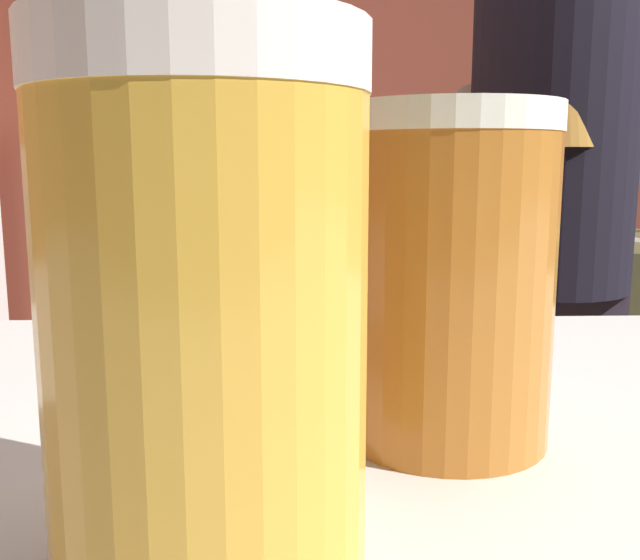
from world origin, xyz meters
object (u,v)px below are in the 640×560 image
Objects in this scene: mixing_bowl at (280,233)px; pint_glass_near at (206,309)px; pint_glass_far at (448,276)px; bottle_olive_oil at (361,156)px; chefs_knife at (597,240)px; bartender at (548,238)px; bottle_soy at (296,158)px.

pint_glass_near reaches higher than mixing_bowl.
bottle_olive_oil is (0.23, 2.81, 0.05)m from pint_glass_far.
bottle_olive_oil is (-0.53, 1.17, 0.23)m from chefs_knife.
bottle_olive_oil is (0.30, 2.89, 0.05)m from pint_glass_near.
pint_glass_near is 0.11m from pint_glass_far.
bartender reaches higher than mixing_bowl.
bartender is 8.38× the size of bottle_olive_oil.
bartender is 12.69× the size of pint_glass_near.
pint_glass_far is at bearing -86.59° from mixing_bowl.
chefs_knife is 1.53m from bottle_soy.
bottle_olive_oil is at bearing -20.45° from bottle_soy.
pint_glass_near is (-0.84, -1.72, 0.18)m from chefs_knife.
pint_glass_near is (-0.56, -1.31, 0.13)m from bartender.
mixing_bowl is 0.86m from chefs_knife.
pint_glass_far reaches higher than mixing_bowl.
pint_glass_far is 2.82m from bottle_olive_oil.
bottle_soy is (-0.53, 1.68, 0.17)m from bartender.
mixing_bowl is 0.87× the size of bottle_olive_oil.
bottle_olive_oil is at bearing 110.00° from chefs_knife.
pint_glass_far is at bearing -88.99° from bottle_soy.
pint_glass_far is (-0.76, -1.63, 0.18)m from chefs_knife.
bottle_olive_oil is (0.32, 1.16, 0.21)m from mixing_bowl.
bartender reaches higher than bottle_soy.
bartender is 7.01× the size of chefs_knife.
mixing_bowl is 1.22m from bottle_olive_oil.
chefs_knife is at bearing 65.06° from pint_glass_far.
pint_glass_far is 2.91m from bottle_soy.
bottle_soy reaches higher than chefs_knife.
bottle_soy is (-0.05, 2.91, 0.05)m from pint_glass_far.
mixing_bowl is (-0.58, 0.42, -0.03)m from bartender.
pint_glass_near reaches higher than pint_glass_far.
bartender is 9.67× the size of mixing_bowl.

